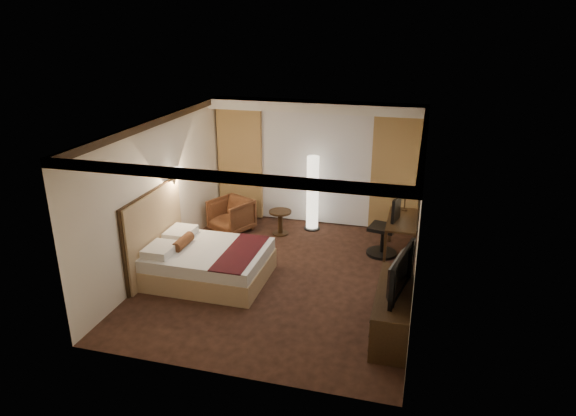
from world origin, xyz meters
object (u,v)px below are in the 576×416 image
(office_chair, at_px, (383,225))
(dresser, at_px, (393,310))
(side_table, at_px, (280,222))
(desk, at_px, (401,237))
(armchair, at_px, (231,214))
(television, at_px, (394,269))
(floor_lamp, at_px, (313,193))
(bed, at_px, (209,264))

(office_chair, bearing_deg, dresser, -69.59)
(side_table, xyz_separation_m, desk, (2.51, -0.39, 0.12))
(armchair, height_order, television, television)
(office_chair, bearing_deg, television, -70.25)
(desk, bearing_deg, floor_lamp, 156.20)
(armchair, distance_m, office_chair, 3.24)
(armchair, distance_m, dresser, 4.62)
(armchair, height_order, side_table, armchair)
(office_chair, bearing_deg, bed, -135.92)
(desk, distance_m, television, 2.68)
(armchair, relative_size, office_chair, 0.65)
(floor_lamp, xyz_separation_m, dresser, (1.97, -3.45, -0.48))
(floor_lamp, relative_size, dresser, 0.95)
(floor_lamp, height_order, dresser, floor_lamp)
(office_chair, distance_m, dresser, 2.60)
(bed, xyz_separation_m, office_chair, (2.80, 1.79, 0.31))
(dresser, bearing_deg, desk, 91.10)
(armchair, relative_size, floor_lamp, 0.48)
(armchair, xyz_separation_m, dresser, (3.61, -2.88, -0.06))
(desk, relative_size, office_chair, 1.07)
(armchair, distance_m, desk, 3.57)
(desk, height_order, dresser, desk)
(armchair, distance_m, television, 4.64)
(bed, height_order, side_table, bed)
(side_table, distance_m, office_chair, 2.23)
(side_table, distance_m, television, 3.99)
(armchair, bearing_deg, office_chair, 19.62)
(bed, height_order, dresser, dresser)
(armchair, bearing_deg, bed, -53.60)
(television, bearing_deg, floor_lamp, 40.52)
(office_chair, bearing_deg, side_table, 179.98)
(side_table, height_order, office_chair, office_chair)
(side_table, relative_size, floor_lamp, 0.32)
(armchair, xyz_separation_m, floor_lamp, (1.63, 0.57, 0.42))
(desk, bearing_deg, armchair, 175.49)
(desk, bearing_deg, dresser, -88.90)
(floor_lamp, xyz_separation_m, office_chair, (1.58, -0.90, -0.21))
(side_table, distance_m, floor_lamp, 0.92)
(dresser, bearing_deg, side_table, 130.44)
(bed, bearing_deg, desk, 30.23)
(desk, distance_m, dresser, 2.61)
(office_chair, distance_m, television, 2.61)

